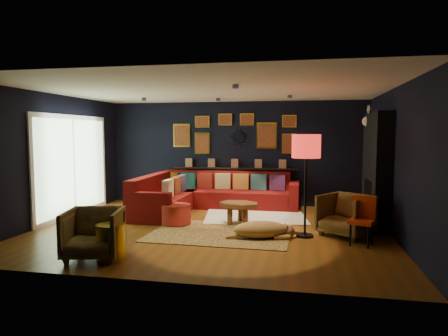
% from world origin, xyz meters
% --- Properties ---
extents(floor, '(6.50, 6.50, 0.00)m').
position_xyz_m(floor, '(0.00, 0.00, 0.00)').
color(floor, brown).
rests_on(floor, ground).
extents(room_walls, '(6.50, 6.50, 6.50)m').
position_xyz_m(room_walls, '(0.00, 0.00, 1.59)').
color(room_walls, black).
rests_on(room_walls, ground).
extents(sectional, '(3.41, 2.69, 0.86)m').
position_xyz_m(sectional, '(-0.61, 1.81, 0.32)').
color(sectional, maroon).
rests_on(sectional, ground).
extents(ledge, '(3.20, 0.12, 0.04)m').
position_xyz_m(ledge, '(0.00, 2.68, 0.92)').
color(ledge, black).
rests_on(ledge, room_walls).
extents(gallery_wall, '(3.15, 0.04, 1.02)m').
position_xyz_m(gallery_wall, '(-0.01, 2.72, 1.81)').
color(gallery_wall, gold).
rests_on(gallery_wall, room_walls).
extents(sunburst_mirror, '(0.47, 0.16, 0.47)m').
position_xyz_m(sunburst_mirror, '(0.10, 2.72, 1.70)').
color(sunburst_mirror, silver).
rests_on(sunburst_mirror, room_walls).
extents(fireplace, '(0.31, 1.60, 2.20)m').
position_xyz_m(fireplace, '(3.09, 0.90, 1.02)').
color(fireplace, black).
rests_on(fireplace, ground).
extents(deer_head, '(0.50, 0.28, 0.45)m').
position_xyz_m(deer_head, '(3.14, 1.40, 2.05)').
color(deer_head, white).
rests_on(deer_head, fireplace).
extents(sliding_door, '(0.06, 2.80, 2.20)m').
position_xyz_m(sliding_door, '(-3.22, 0.60, 1.10)').
color(sliding_door, white).
rests_on(sliding_door, ground).
extents(ceiling_spots, '(3.30, 2.50, 0.06)m').
position_xyz_m(ceiling_spots, '(-0.00, 0.80, 2.56)').
color(ceiling_spots, black).
rests_on(ceiling_spots, room_walls).
extents(shag_rug, '(2.33, 1.85, 0.03)m').
position_xyz_m(shag_rug, '(0.70, 1.19, 0.01)').
color(shag_rug, white).
rests_on(shag_rug, ground).
extents(leopard_rug, '(2.53, 1.83, 0.01)m').
position_xyz_m(leopard_rug, '(0.24, -0.30, 0.01)').
color(leopard_rug, '#DBA857').
rests_on(leopard_rug, ground).
extents(coffee_table, '(0.94, 0.79, 0.41)m').
position_xyz_m(coffee_table, '(0.46, 0.46, 0.36)').
color(coffee_table, brown).
rests_on(coffee_table, shag_rug).
extents(pouf, '(0.58, 0.58, 0.38)m').
position_xyz_m(pouf, '(-0.75, 0.20, 0.22)').
color(pouf, maroon).
rests_on(pouf, shag_rug).
extents(armchair_left, '(0.92, 0.88, 0.79)m').
position_xyz_m(armchair_left, '(-1.27, -2.05, 0.40)').
color(armchair_left, '#B38A3C').
rests_on(armchair_left, ground).
extents(armchair_right, '(1.07, 1.06, 0.81)m').
position_xyz_m(armchair_right, '(2.45, -0.03, 0.41)').
color(armchair_right, '#B38A3C').
rests_on(armchair_right, ground).
extents(gold_stool, '(0.41, 0.41, 0.52)m').
position_xyz_m(gold_stool, '(-0.99, -2.07, 0.26)').
color(gold_stool, gold).
rests_on(gold_stool, ground).
extents(orange_chair, '(0.48, 0.48, 0.79)m').
position_xyz_m(orange_chair, '(2.66, -0.56, 0.46)').
color(orange_chair, black).
rests_on(orange_chair, ground).
extents(floor_lamp, '(0.49, 0.49, 1.79)m').
position_xyz_m(floor_lamp, '(1.74, -0.24, 1.51)').
color(floor_lamp, black).
rests_on(floor_lamp, ground).
extents(dog, '(1.40, 0.93, 0.41)m').
position_xyz_m(dog, '(1.00, -0.52, 0.22)').
color(dog, '#A7793F').
rests_on(dog, leopard_rug).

